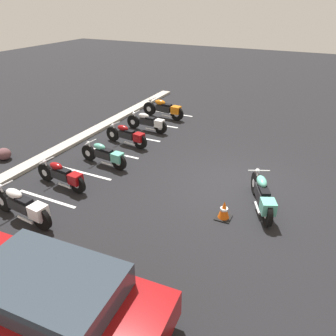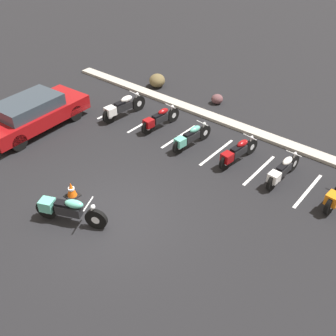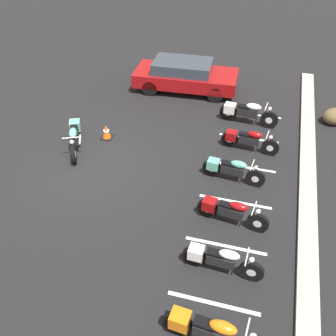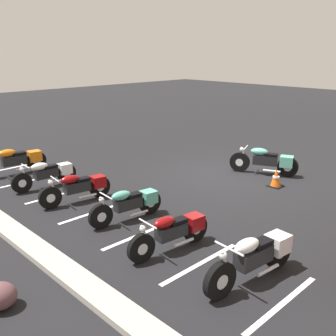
{
  "view_description": "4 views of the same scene",
  "coord_description": "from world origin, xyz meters",
  "views": [
    {
      "loc": [
        -8.7,
        -1.94,
        5.21
      ],
      "look_at": [
        -1.0,
        1.79,
        0.71
      ],
      "focal_mm": 35.0,
      "sensor_mm": 36.0,
      "label": 1
    },
    {
      "loc": [
        6.53,
        -5.55,
        7.93
      ],
      "look_at": [
        0.16,
        2.24,
        0.58
      ],
      "focal_mm": 42.0,
      "sensor_mm": 36.0,
      "label": 2
    },
    {
      "loc": [
        9.02,
        5.1,
        7.79
      ],
      "look_at": [
        0.24,
        2.64,
        0.68
      ],
      "focal_mm": 42.0,
      "sensor_mm": 36.0,
      "label": 3
    },
    {
      "loc": [
        -7.34,
        9.77,
        3.9
      ],
      "look_at": [
        -0.04,
        2.64,
        0.81
      ],
      "focal_mm": 42.0,
      "sensor_mm": 36.0,
      "label": 4
    }
  ],
  "objects": [
    {
      "name": "ground",
      "position": [
        0.0,
        0.0,
        0.0
      ],
      "size": [
        60.0,
        60.0,
        0.0
      ],
      "primitive_type": "plane",
      "color": "black"
    },
    {
      "name": "motorcycle_teal_featured",
      "position": [
        -0.88,
        -0.98,
        0.46
      ],
      "size": [
        2.05,
        1.06,
        0.86
      ],
      "rotation": [
        0.0,
        0.0,
        0.41
      ],
      "color": "black",
      "rests_on": "ground"
    },
    {
      "name": "parked_bike_0",
      "position": [
        -4.06,
        4.44,
        0.46
      ],
      "size": [
        0.64,
        2.2,
        0.87
      ],
      "rotation": [
        0.0,
        0.0,
        1.47
      ],
      "color": "black",
      "rests_on": "ground"
    },
    {
      "name": "parked_bike_1",
      "position": [
        -2.31,
        4.7,
        0.41
      ],
      "size": [
        0.58,
        1.97,
        0.77
      ],
      "rotation": [
        0.0,
        0.0,
        1.47
      ],
      "color": "black",
      "rests_on": "ground"
    },
    {
      "name": "parked_bike_2",
      "position": [
        -0.55,
        4.39,
        0.41
      ],
      "size": [
        0.58,
        1.96,
        0.77
      ],
      "rotation": [
        0.0,
        0.0,
        1.46
      ],
      "color": "black",
      "rests_on": "ground"
    },
    {
      "name": "parked_bike_3",
      "position": [
        1.28,
        4.63,
        0.42
      ],
      "size": [
        0.62,
        1.98,
        0.78
      ],
      "rotation": [
        0.0,
        0.0,
        1.44
      ],
      "color": "black",
      "rests_on": "ground"
    },
    {
      "name": "parked_bike_4",
      "position": [
        2.96,
        4.64,
        0.41
      ],
      "size": [
        0.55,
        1.97,
        0.78
      ],
      "rotation": [
        0.0,
        0.0,
        1.52
      ],
      "color": "black",
      "rests_on": "ground"
    },
    {
      "name": "parked_bike_5",
      "position": [
        4.81,
        4.77,
        0.46
      ],
      "size": [
        0.62,
        2.2,
        0.86
      ],
      "rotation": [
        0.0,
        0.0,
        1.49
      ],
      "color": "black",
      "rests_on": "ground"
    },
    {
      "name": "car_red",
      "position": [
        -6.12,
        1.6,
        0.68
      ],
      "size": [
        2.03,
        4.39,
        1.29
      ],
      "rotation": [
        0.0,
        0.0,
        1.62
      ],
      "color": "black",
      "rests_on": "ground"
    },
    {
      "name": "concrete_curb",
      "position": [
        0.0,
        6.74,
        0.06
      ],
      "size": [
        18.0,
        0.5,
        0.12
      ],
      "primitive_type": "cube",
      "color": "#A8A399",
      "rests_on": "ground"
    },
    {
      "name": "landscape_rock_0",
      "position": [
        -1.73,
        7.96,
        0.21
      ],
      "size": [
        0.7,
        0.71,
        0.42
      ],
      "primitive_type": "ellipsoid",
      "rotation": [
        0.0,
        0.0,
        2.51
      ],
      "color": "brown",
      "rests_on": "ground"
    },
    {
      "name": "traffic_cone",
      "position": [
        -1.71,
        -0.18,
        0.24
      ],
      "size": [
        0.4,
        0.4,
        0.52
      ],
      "color": "black",
      "rests_on": "ground"
    },
    {
      "name": "stall_line_1",
      "position": [
        -3.04,
        4.72,
        0.0
      ],
      "size": [
        0.1,
        2.1,
        0.0
      ],
      "primitive_type": "cube",
      "color": "white",
      "rests_on": "ground"
    },
    {
      "name": "stall_line_2",
      "position": [
        -1.31,
        4.72,
        0.0
      ],
      "size": [
        0.1,
        2.1,
        0.0
      ],
      "primitive_type": "cube",
      "color": "white",
      "rests_on": "ground"
    },
    {
      "name": "stall_line_3",
      "position": [
        0.42,
        4.72,
        0.0
      ],
      "size": [
        0.1,
        2.1,
        0.0
      ],
      "primitive_type": "cube",
      "color": "white",
      "rests_on": "ground"
    },
    {
      "name": "stall_line_4",
      "position": [
        2.15,
        4.72,
        0.0
      ],
      "size": [
        0.1,
        2.1,
        0.0
      ],
      "primitive_type": "cube",
      "color": "white",
      "rests_on": "ground"
    },
    {
      "name": "stall_line_5",
      "position": [
        3.88,
        4.72,
        0.0
      ],
      "size": [
        0.1,
        2.1,
        0.0
      ],
      "primitive_type": "cube",
      "color": "white",
      "rests_on": "ground"
    },
    {
      "name": "stall_line_6",
      "position": [
        5.61,
        4.72,
        0.0
      ],
      "size": [
        0.1,
        2.1,
        0.0
      ],
      "primitive_type": "cube",
      "color": "white",
      "rests_on": "ground"
    }
  ]
}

